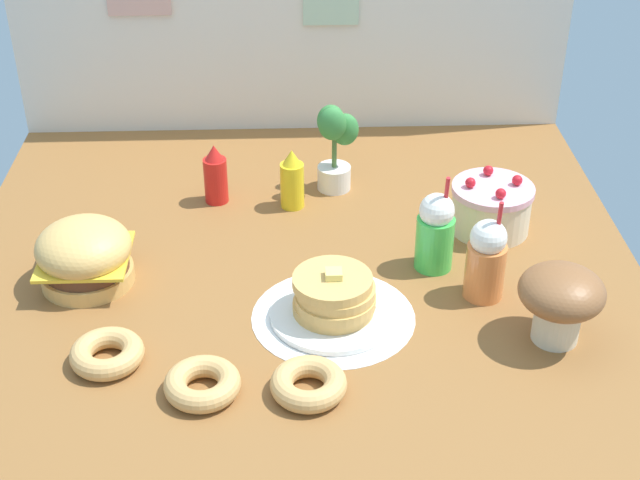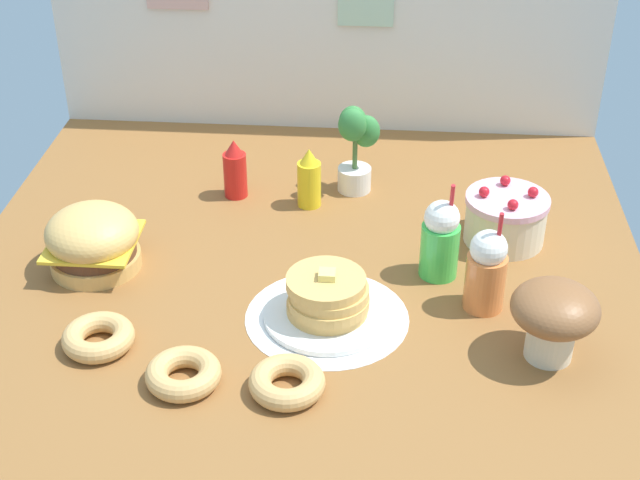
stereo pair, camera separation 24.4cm
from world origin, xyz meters
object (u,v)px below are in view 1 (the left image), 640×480
(donut_vanilla, at_px, (309,383))
(mushroom_stool, at_px, (561,298))
(cream_soda_cup, at_px, (435,232))
(potted_plant, at_px, (335,144))
(orange_float_cup, at_px, (486,259))
(ketchup_bottle, at_px, (216,176))
(pancake_stack, at_px, (334,300))
(burger, at_px, (85,255))
(layer_cake, at_px, (491,207))
(donut_pink_glaze, at_px, (107,353))
(donut_chocolate, at_px, (202,383))
(mustard_bottle, at_px, (292,181))

(donut_vanilla, xyz_separation_m, mushroom_stool, (0.62, 0.18, 0.10))
(cream_soda_cup, relative_size, potted_plant, 0.98)
(cream_soda_cup, distance_m, orange_float_cup, 0.18)
(ketchup_bottle, bearing_deg, cream_soda_cup, -32.13)
(pancake_stack, height_order, mushroom_stool, mushroom_stool)
(burger, xyz_separation_m, ketchup_bottle, (0.33, 0.43, 0.00))
(ketchup_bottle, xyz_separation_m, mushroom_stool, (0.89, -0.73, 0.04))
(layer_cake, bearing_deg, donut_pink_glaze, -151.06)
(orange_float_cup, bearing_deg, mushroom_stool, -53.09)
(donut_chocolate, xyz_separation_m, potted_plant, (0.36, 0.97, 0.13))
(donut_chocolate, relative_size, potted_plant, 0.61)
(orange_float_cup, relative_size, potted_plant, 0.98)
(layer_cake, distance_m, donut_vanilla, 0.90)
(donut_pink_glaze, distance_m, potted_plant, 1.05)
(donut_chocolate, bearing_deg, cream_soda_cup, 39.61)
(burger, height_order, layer_cake, burger)
(donut_pink_glaze, bearing_deg, mustard_bottle, 58.15)
(layer_cake, bearing_deg, pancake_stack, -139.28)
(burger, distance_m, donut_vanilla, 0.76)
(donut_chocolate, xyz_separation_m, donut_vanilla, (0.25, -0.01, 0.00))
(donut_pink_glaze, relative_size, mushroom_stool, 0.85)
(burger, distance_m, donut_chocolate, 0.58)
(pancake_stack, distance_m, orange_float_cup, 0.42)
(donut_chocolate, height_order, donut_vanilla, same)
(cream_soda_cup, bearing_deg, mushroom_stool, -52.33)
(cream_soda_cup, bearing_deg, burger, -177.70)
(cream_soda_cup, relative_size, donut_vanilla, 1.61)
(donut_pink_glaze, distance_m, mushroom_stool, 1.11)
(mustard_bottle, xyz_separation_m, donut_pink_glaze, (-0.46, -0.74, -0.06))
(pancake_stack, height_order, mustard_bottle, mustard_bottle)
(burger, relative_size, orange_float_cup, 0.88)
(mushroom_stool, bearing_deg, potted_plant, 122.60)
(burger, height_order, mushroom_stool, mushroom_stool)
(ketchup_bottle, height_order, mustard_bottle, same)
(mustard_bottle, bearing_deg, donut_vanilla, -88.32)
(layer_cake, relative_size, mushroom_stool, 1.13)
(burger, height_order, donut_pink_glaze, burger)
(donut_pink_glaze, distance_m, donut_vanilla, 0.50)
(burger, height_order, mustard_bottle, mustard_bottle)
(orange_float_cup, bearing_deg, potted_plant, 121.13)
(ketchup_bottle, bearing_deg, donut_pink_glaze, -105.86)
(ketchup_bottle, xyz_separation_m, potted_plant, (0.38, 0.07, 0.07))
(donut_chocolate, bearing_deg, orange_float_cup, 26.63)
(donut_chocolate, xyz_separation_m, mushroom_stool, (0.87, 0.17, 0.10))
(orange_float_cup, xyz_separation_m, donut_chocolate, (-0.72, -0.36, -0.09))
(cream_soda_cup, bearing_deg, potted_plant, 118.53)
(donut_pink_glaze, height_order, mushroom_stool, mushroom_stool)
(donut_pink_glaze, bearing_deg, mushroom_stool, 2.60)
(mustard_bottle, height_order, potted_plant, potted_plant)
(mustard_bottle, bearing_deg, pancake_stack, -80.27)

